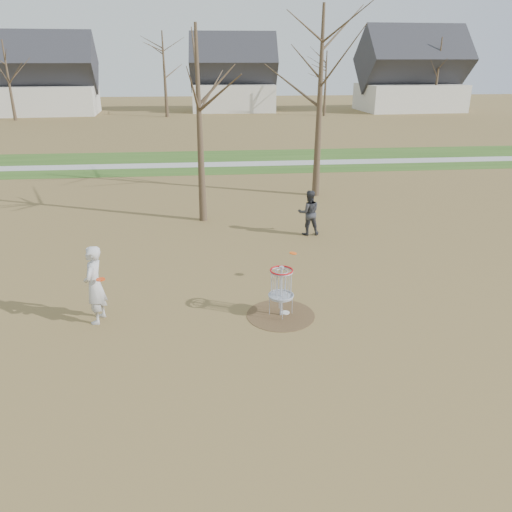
{
  "coord_description": "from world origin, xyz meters",
  "views": [
    {
      "loc": [
        -1.81,
        -11.48,
        6.31
      ],
      "look_at": [
        -0.5,
        1.5,
        1.1
      ],
      "focal_mm": 35.0,
      "sensor_mm": 36.0,
      "label": 1
    }
  ],
  "objects_px": {
    "player_standing": "(94,285)",
    "disc_grounded": "(285,313)",
    "player_throwing": "(309,213)",
    "disc_golf_basket": "(281,284)"
  },
  "relations": [
    {
      "from": "player_standing",
      "to": "disc_golf_basket",
      "type": "bearing_deg",
      "value": 97.18
    },
    {
      "from": "player_throwing",
      "to": "disc_golf_basket",
      "type": "distance_m",
      "value": 6.6
    },
    {
      "from": "player_throwing",
      "to": "disc_golf_basket",
      "type": "relative_size",
      "value": 1.27
    },
    {
      "from": "player_throwing",
      "to": "disc_grounded",
      "type": "distance_m",
      "value": 6.53
    },
    {
      "from": "player_throwing",
      "to": "disc_grounded",
      "type": "bearing_deg",
      "value": 72.92
    },
    {
      "from": "disc_grounded",
      "to": "player_standing",
      "type": "bearing_deg",
      "value": 178.97
    },
    {
      "from": "disc_golf_basket",
      "to": "disc_grounded",
      "type": "bearing_deg",
      "value": 31.34
    },
    {
      "from": "player_throwing",
      "to": "disc_golf_basket",
      "type": "xyz_separation_m",
      "value": [
        -1.99,
        -6.29,
        0.05
      ]
    },
    {
      "from": "player_standing",
      "to": "disc_grounded",
      "type": "xyz_separation_m",
      "value": [
        4.84,
        -0.09,
        -1.0
      ]
    },
    {
      "from": "player_standing",
      "to": "disc_grounded",
      "type": "bearing_deg",
      "value": 98.26
    }
  ]
}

